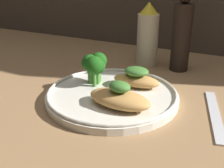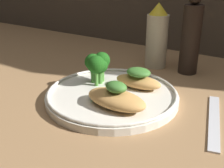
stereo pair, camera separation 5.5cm
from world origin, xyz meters
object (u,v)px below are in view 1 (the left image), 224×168
object	(u,v)px
plate	(112,95)
pepper_grinder	(182,35)
broccoli_bunch	(95,65)
sauce_bottle	(148,36)

from	to	relation	value
plate	pepper_grinder	bearing A→B (deg)	71.06
plate	broccoli_bunch	xyz separation A→B (cm)	(-5.41, 2.86, 4.64)
plate	broccoli_bunch	distance (cm)	7.68
plate	broccoli_bunch	world-z (taller)	broccoli_bunch
pepper_grinder	broccoli_bunch	bearing A→B (deg)	-123.48
broccoli_bunch	plate	bearing A→B (deg)	-27.82
plate	sauce_bottle	world-z (taller)	sauce_bottle
broccoli_bunch	sauce_bottle	world-z (taller)	sauce_bottle
sauce_bottle	broccoli_bunch	bearing A→B (deg)	-102.86
broccoli_bunch	sauce_bottle	bearing A→B (deg)	77.14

